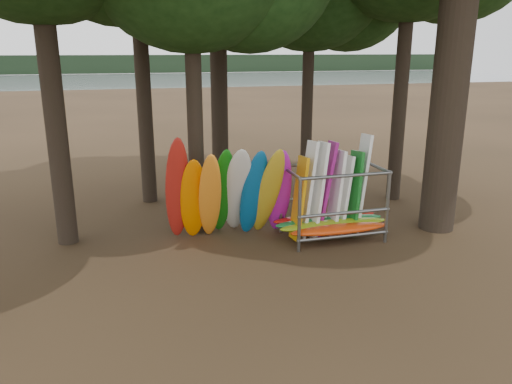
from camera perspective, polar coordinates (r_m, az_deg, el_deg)
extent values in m
plane|color=#47331E|center=(12.64, 3.97, -7.76)|extent=(120.00, 120.00, 0.00)
plane|color=gray|center=(71.18, -12.59, 11.46)|extent=(160.00, 160.00, 0.00)
cube|color=black|center=(120.99, -14.10, 14.00)|extent=(160.00, 4.00, 4.00)
cylinder|color=black|center=(13.78, -22.84, 15.73)|extent=(0.54, 0.54, 10.61)
cylinder|color=black|center=(17.08, -13.10, 17.04)|extent=(0.49, 0.49, 11.04)
cylinder|color=black|center=(19.04, -4.39, 18.42)|extent=(0.63, 0.63, 11.83)
cylinder|color=black|center=(18.87, 6.01, 14.74)|extent=(0.42, 0.42, 9.42)
cylinder|color=black|center=(13.77, -7.19, 14.16)|extent=(0.44, 0.44, 9.35)
cylinder|color=black|center=(17.66, 16.69, 16.89)|extent=(0.47, 0.47, 11.13)
ellipsoid|color=#AE1E16|center=(13.30, -8.97, 0.22)|extent=(0.66, 1.55, 3.15)
ellipsoid|color=orange|center=(13.40, -7.19, -0.90)|extent=(0.78, 1.33, 2.55)
ellipsoid|color=orange|center=(13.15, -5.29, -0.64)|extent=(0.79, 1.97, 2.84)
ellipsoid|color=#137713|center=(13.54, -3.87, -0.06)|extent=(0.65, 1.84, 2.84)
ellipsoid|color=silver|center=(13.54, -2.14, 0.01)|extent=(0.98, 2.13, 2.87)
ellipsoid|color=#0C548E|center=(13.50, -0.31, -0.24)|extent=(0.81, 1.56, 2.76)
ellipsoid|color=gold|center=(13.54, 1.40, -0.07)|extent=(0.85, 1.83, 2.83)
ellipsoid|color=#AF1AAE|center=(13.92, 2.67, 0.04)|extent=(0.79, 1.19, 2.62)
ellipsoid|color=red|center=(13.67, 9.54, -4.20)|extent=(2.82, 0.55, 0.24)
ellipsoid|color=#8AAD17|center=(13.99, 8.88, -3.68)|extent=(3.17, 0.55, 0.24)
ellipsoid|color=#197131|center=(14.25, 8.39, -3.29)|extent=(3.23, 0.55, 0.24)
ellipsoid|color=#B1150D|center=(14.53, 7.87, -2.89)|extent=(3.14, 0.55, 0.24)
cube|color=orange|center=(13.66, 4.94, -0.79)|extent=(0.42, 0.77, 2.33)
cube|color=white|center=(13.82, 5.81, 0.23)|extent=(0.53, 0.81, 2.72)
cube|color=white|center=(13.80, 7.04, 0.13)|extent=(0.51, 0.81, 2.70)
cube|color=#931874|center=(14.04, 7.83, 0.36)|extent=(0.63, 0.76, 2.68)
cube|color=white|center=(14.02, 9.10, -0.24)|extent=(0.40, 0.77, 2.45)
cube|color=white|center=(14.26, 9.88, -0.37)|extent=(0.47, 0.78, 2.28)
cube|color=#186F24|center=(14.25, 11.09, -0.19)|extent=(0.36, 0.79, 2.41)
cube|color=white|center=(14.45, 11.80, 0.90)|extent=(0.49, 0.79, 2.83)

